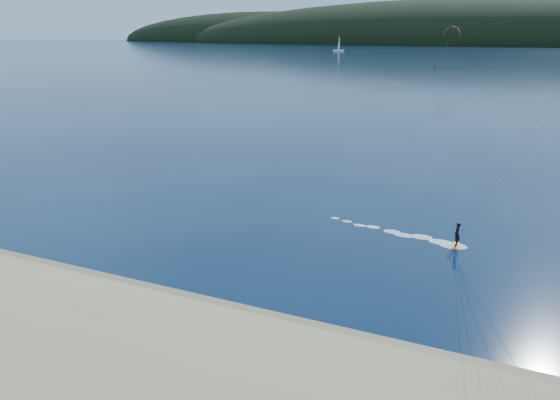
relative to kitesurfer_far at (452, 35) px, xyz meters
name	(u,v)px	position (x,y,z in m)	size (l,w,h in m)	color
ground	(170,356)	(16.76, -205.33, -13.29)	(1800.00, 1800.00, 0.00)	#071733
wet_sand	(219,312)	(16.76, -200.83, -13.24)	(220.00, 2.50, 0.10)	#937F55
headland	(527,44)	(17.39, 539.95, -13.29)	(1200.00, 310.00, 140.00)	black
kitesurfer_far	(452,35)	(0.00, 0.00, 0.00)	(10.00, 7.75, 16.10)	gold
sailboat	(339,50)	(-111.44, 195.51, -12.39)	(8.67, 5.51, 12.22)	white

